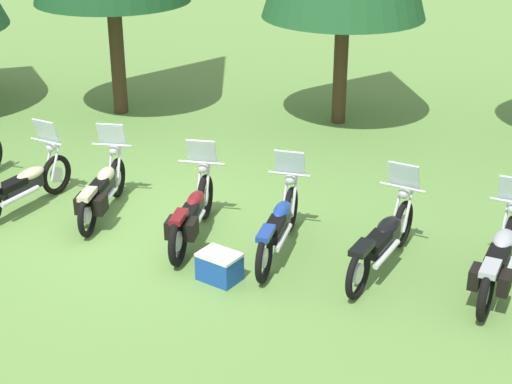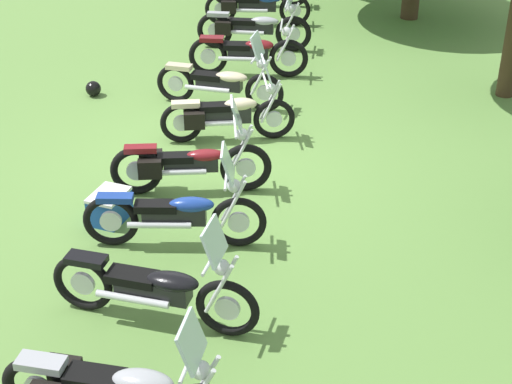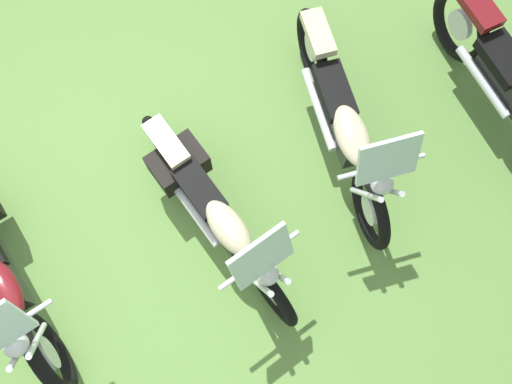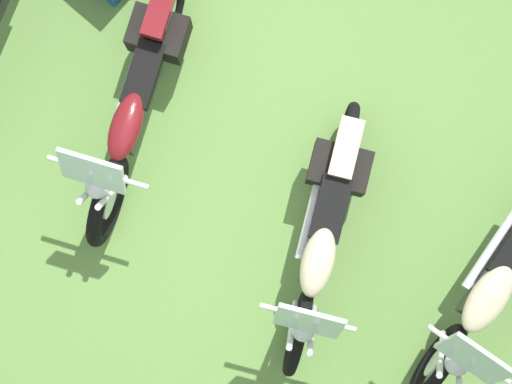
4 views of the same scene
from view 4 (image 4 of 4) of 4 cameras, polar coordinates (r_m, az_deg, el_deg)
ground_plane at (r=6.75m, az=-1.94°, el=1.11°), size 80.00×80.00×0.00m
motorcycle_4 at (r=6.48m, az=15.84°, el=-5.54°), size 0.88×2.19×1.35m
motorcycle_5 at (r=6.26m, az=4.53°, el=-2.74°), size 0.66×2.11×1.34m
motorcycle_6 at (r=6.44m, az=-7.95°, el=6.14°), size 0.72×2.23×1.37m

